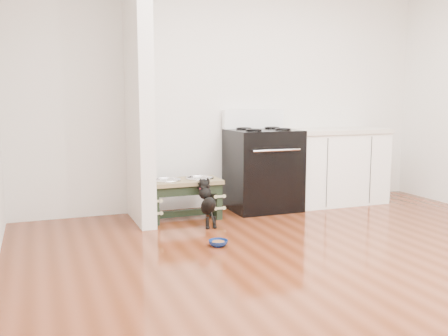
{
  "coord_description": "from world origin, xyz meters",
  "views": [
    {
      "loc": [
        -2.18,
        -2.97,
        1.28
      ],
      "look_at": [
        -0.39,
        1.74,
        0.57
      ],
      "focal_mm": 40.0,
      "sensor_mm": 36.0,
      "label": 1
    }
  ],
  "objects": [
    {
      "name": "ground",
      "position": [
        0.0,
        0.0,
        0.0
      ],
      "size": [
        5.0,
        5.0,
        0.0
      ],
      "primitive_type": "plane",
      "color": "#4E200E",
      "rests_on": "ground"
    },
    {
      "name": "room_shell",
      "position": [
        0.0,
        0.0,
        1.62
      ],
      "size": [
        5.0,
        5.0,
        5.0
      ],
      "color": "silver",
      "rests_on": "ground"
    },
    {
      "name": "partition_wall",
      "position": [
        -1.18,
        2.1,
        1.35
      ],
      "size": [
        0.15,
        0.8,
        2.7
      ],
      "primitive_type": "cube",
      "color": "silver",
      "rests_on": "ground"
    },
    {
      "name": "oven_range",
      "position": [
        0.25,
        2.16,
        0.48
      ],
      "size": [
        0.76,
        0.69,
        1.14
      ],
      "color": "black",
      "rests_on": "ground"
    },
    {
      "name": "cabinet_run",
      "position": [
        1.23,
        2.18,
        0.45
      ],
      "size": [
        1.24,
        0.64,
        0.91
      ],
      "color": "white",
      "rests_on": "ground"
    },
    {
      "name": "dog_feeder",
      "position": [
        -0.73,
        2.02,
        0.3
      ],
      "size": [
        0.77,
        0.41,
        0.44
      ],
      "color": "black",
      "rests_on": "ground"
    },
    {
      "name": "puppy",
      "position": [
        -0.6,
        1.67,
        0.26
      ],
      "size": [
        0.14,
        0.4,
        0.47
      ],
      "color": "black",
      "rests_on": "ground"
    },
    {
      "name": "floor_bowl",
      "position": [
        -0.73,
        0.97,
        0.03
      ],
      "size": [
        0.21,
        0.21,
        0.05
      ],
      "rotation": [
        0.0,
        0.0,
        0.34
      ],
      "color": "navy",
      "rests_on": "ground"
    }
  ]
}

